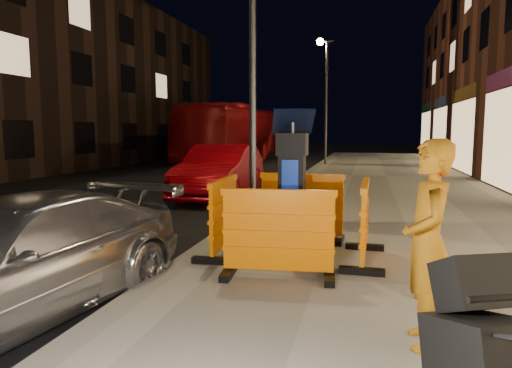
% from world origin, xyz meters
% --- Properties ---
extents(ground_plane, '(120.00, 120.00, 0.00)m').
position_xyz_m(ground_plane, '(0.00, 0.00, 0.00)').
color(ground_plane, black).
rests_on(ground_plane, ground).
extents(sidewalk, '(6.00, 60.00, 0.15)m').
position_xyz_m(sidewalk, '(3.00, 0.00, 0.07)').
color(sidewalk, gray).
rests_on(sidewalk, ground).
extents(kerb, '(0.30, 60.00, 0.15)m').
position_xyz_m(kerb, '(0.00, 0.00, 0.07)').
color(kerb, slate).
rests_on(kerb, ground).
extents(parking_kiosk, '(0.59, 0.59, 1.85)m').
position_xyz_m(parking_kiosk, '(1.33, 0.85, 1.07)').
color(parking_kiosk, black).
rests_on(parking_kiosk, sidewalk).
extents(barrier_front, '(1.37, 0.67, 1.03)m').
position_xyz_m(barrier_front, '(1.33, -0.10, 0.67)').
color(barrier_front, '#FD7A00').
rests_on(barrier_front, sidewalk).
extents(barrier_back, '(1.34, 0.60, 1.03)m').
position_xyz_m(barrier_back, '(1.33, 1.80, 0.67)').
color(barrier_back, '#FD7A00').
rests_on(barrier_back, sidewalk).
extents(barrier_kerbside, '(0.61, 1.35, 1.03)m').
position_xyz_m(barrier_kerbside, '(0.38, 0.85, 0.67)').
color(barrier_kerbside, '#FD7A00').
rests_on(barrier_kerbside, sidewalk).
extents(barrier_bldgside, '(0.57, 1.33, 1.03)m').
position_xyz_m(barrier_bldgside, '(2.28, 0.85, 0.67)').
color(barrier_bldgside, '#FD7A00').
rests_on(barrier_bldgside, sidewalk).
extents(car_silver, '(2.32, 4.28, 1.18)m').
position_xyz_m(car_silver, '(-1.05, -1.47, 0.00)').
color(car_silver, '#A9A9AD').
rests_on(car_silver, ground).
extents(car_red, '(1.68, 4.45, 1.45)m').
position_xyz_m(car_red, '(-1.58, 6.71, 0.00)').
color(car_red, maroon).
rests_on(car_red, ground).
extents(bus_doubledecker, '(2.76, 11.55, 3.21)m').
position_xyz_m(bus_doubledecker, '(-5.09, 19.70, 0.00)').
color(bus_doubledecker, maroon).
rests_on(bus_doubledecker, ground).
extents(man, '(0.43, 0.62, 1.63)m').
position_xyz_m(man, '(2.77, -1.42, 0.97)').
color(man, '#B76D0F').
rests_on(man, sidewalk).
extents(stroller, '(0.73, 0.87, 0.92)m').
position_xyz_m(stroller, '(2.97, -2.32, 0.61)').
color(stroller, black).
rests_on(stroller, sidewalk).
extents(street_lamp_mid, '(0.12, 0.12, 6.00)m').
position_xyz_m(street_lamp_mid, '(0.25, 3.00, 3.15)').
color(street_lamp_mid, '#3F3F44').
rests_on(street_lamp_mid, sidewalk).
extents(street_lamp_far, '(0.12, 0.12, 6.00)m').
position_xyz_m(street_lamp_far, '(0.25, 18.00, 3.15)').
color(street_lamp_far, '#3F3F44').
rests_on(street_lamp_far, sidewalk).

